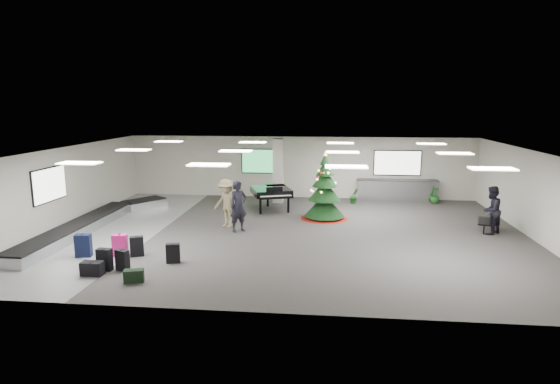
# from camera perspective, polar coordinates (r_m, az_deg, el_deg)

# --- Properties ---
(ground) EXTENTS (18.00, 18.00, 0.00)m
(ground) POSITION_cam_1_polar(r_m,az_deg,el_deg) (18.07, 1.01, -5.01)
(ground) COLOR #34312F
(ground) RESTS_ON ground
(room_envelope) EXTENTS (18.02, 14.02, 3.21)m
(room_envelope) POSITION_cam_1_polar(r_m,az_deg,el_deg) (18.27, 0.03, 2.65)
(room_envelope) COLOR beige
(room_envelope) RESTS_ON ground
(baggage_carousel) EXTENTS (2.28, 9.71, 0.43)m
(baggage_carousel) POSITION_cam_1_polar(r_m,az_deg,el_deg) (20.16, -21.84, -3.50)
(baggage_carousel) COLOR silver
(baggage_carousel) RESTS_ON ground
(service_counter) EXTENTS (4.05, 0.65, 1.08)m
(service_counter) POSITION_cam_1_polar(r_m,az_deg,el_deg) (24.62, 14.07, 0.24)
(service_counter) COLOR silver
(service_counter) RESTS_ON ground
(suitcase_0) EXTENTS (0.45, 0.27, 0.69)m
(suitcase_0) POSITION_cam_1_polar(r_m,az_deg,el_deg) (15.01, -20.60, -7.71)
(suitcase_0) COLOR black
(suitcase_0) RESTS_ON ground
(suitcase_1) EXTENTS (0.46, 0.35, 0.65)m
(suitcase_1) POSITION_cam_1_polar(r_m,az_deg,el_deg) (14.85, -18.65, -7.87)
(suitcase_1) COLOR black
(suitcase_1) RESTS_ON ground
(pink_suitcase) EXTENTS (0.49, 0.32, 0.74)m
(pink_suitcase) POSITION_cam_1_polar(r_m,az_deg,el_deg) (16.18, -18.92, -6.17)
(pink_suitcase) COLOR #D21B72
(pink_suitcase) RESTS_ON ground
(suitcase_3) EXTENTS (0.50, 0.39, 0.68)m
(suitcase_3) POSITION_cam_1_polar(r_m,az_deg,el_deg) (16.04, -17.06, -6.34)
(suitcase_3) COLOR black
(suitcase_3) RESTS_ON ground
(navy_suitcase) EXTENTS (0.53, 0.37, 0.77)m
(navy_suitcase) POSITION_cam_1_polar(r_m,az_deg,el_deg) (16.52, -22.84, -6.04)
(navy_suitcase) COLOR black
(navy_suitcase) RESTS_ON ground
(green_duffel) EXTENTS (0.59, 0.41, 0.38)m
(green_duffel) POSITION_cam_1_polar(r_m,az_deg,el_deg) (13.86, -17.38, -9.73)
(green_duffel) COLOR black
(green_duffel) RESTS_ON ground
(suitcase_7) EXTENTS (0.47, 0.32, 0.64)m
(suitcase_7) POSITION_cam_1_polar(r_m,az_deg,el_deg) (15.10, -12.91, -7.29)
(suitcase_7) COLOR black
(suitcase_7) RESTS_ON ground
(black_duffel) EXTENTS (0.62, 0.34, 0.43)m
(black_duffel) POSITION_cam_1_polar(r_m,az_deg,el_deg) (14.78, -21.92, -8.64)
(black_duffel) COLOR black
(black_duffel) RESTS_ON ground
(christmas_tree) EXTENTS (2.05, 2.05, 2.93)m
(christmas_tree) POSITION_cam_1_polar(r_m,az_deg,el_deg) (20.17, 5.46, -0.45)
(christmas_tree) COLOR #661209
(christmas_tree) RESTS_ON ground
(grand_piano) EXTENTS (2.22, 2.54, 1.22)m
(grand_piano) POSITION_cam_1_polar(r_m,az_deg,el_deg) (21.69, -1.07, 0.03)
(grand_piano) COLOR black
(grand_piano) RESTS_ON ground
(bench) EXTENTS (0.89, 1.45, 0.87)m
(bench) POSITION_cam_1_polar(r_m,az_deg,el_deg) (19.95, 23.95, -2.98)
(bench) COLOR black
(bench) RESTS_ON ground
(traveler_a) EXTENTS (0.87, 0.84, 2.00)m
(traveler_a) POSITION_cam_1_polar(r_m,az_deg,el_deg) (18.12, -5.09, -1.74)
(traveler_a) COLOR black
(traveler_a) RESTS_ON ground
(traveler_b) EXTENTS (1.46, 1.28, 1.96)m
(traveler_b) POSITION_cam_1_polar(r_m,az_deg,el_deg) (18.80, -6.53, -1.38)
(traveler_b) COLOR #8A7B55
(traveler_b) RESTS_ON ground
(traveler_bench) EXTENTS (1.14, 1.13, 1.85)m
(traveler_bench) POSITION_cam_1_polar(r_m,az_deg,el_deg) (19.43, 24.34, -2.04)
(traveler_bench) COLOR black
(traveler_bench) RESTS_ON ground
(potted_plant_left) EXTENTS (0.55, 0.51, 0.79)m
(potted_plant_left) POSITION_cam_1_polar(r_m,az_deg,el_deg) (23.45, 9.01, -0.46)
(potted_plant_left) COLOR #15421A
(potted_plant_left) RESTS_ON ground
(potted_plant_right) EXTENTS (0.57, 0.57, 0.85)m
(potted_plant_right) POSITION_cam_1_polar(r_m,az_deg,el_deg) (24.42, 18.38, -0.37)
(potted_plant_right) COLOR #15421A
(potted_plant_right) RESTS_ON ground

